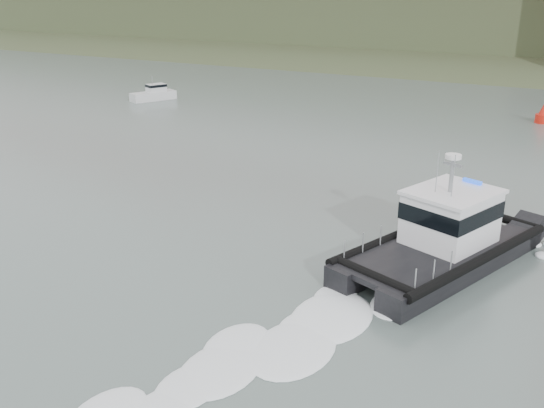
{
  "coord_description": "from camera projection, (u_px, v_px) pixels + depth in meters",
  "views": [
    {
      "loc": [
        16.19,
        -19.94,
        13.76
      ],
      "look_at": [
        1.38,
        7.34,
        2.4
      ],
      "focal_mm": 40.0,
      "sensor_mm": 36.0,
      "label": 1
    }
  ],
  "objects": [
    {
      "name": "ground",
      "position": [
        172.0,
        294.0,
        28.44
      ],
      "size": [
        400.0,
        400.0,
        0.0
      ],
      "primitive_type": "plane",
      "color": "#4B5953",
      "rests_on": "ground"
    },
    {
      "name": "headlands",
      "position": [
        529.0,
        16.0,
        129.59
      ],
      "size": [
        500.0,
        105.36,
        27.12
      ],
      "color": "#354426",
      "rests_on": "ground"
    },
    {
      "name": "patrol_boat",
      "position": [
        444.0,
        237.0,
        30.95
      ],
      "size": [
        8.6,
        13.38,
        6.1
      ],
      "rotation": [
        0.0,
        0.0,
        -0.35
      ],
      "color": "black",
      "rests_on": "ground"
    },
    {
      "name": "motorboat",
      "position": [
        154.0,
        94.0,
        75.29
      ],
      "size": [
        4.02,
        5.86,
        3.08
      ],
      "rotation": [
        0.0,
        0.0,
        -0.43
      ],
      "color": "silver",
      "rests_on": "ground"
    },
    {
      "name": "nav_buoy",
      "position": [
        544.0,
        115.0,
        62.91
      ],
      "size": [
        1.6,
        1.6,
        3.32
      ],
      "color": "red",
      "rests_on": "ground"
    }
  ]
}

